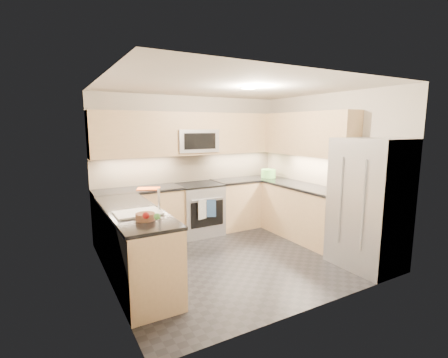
# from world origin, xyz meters

# --- Properties ---
(floor) EXTENTS (3.60, 3.20, 0.00)m
(floor) POSITION_xyz_m (0.00, 0.00, 0.00)
(floor) COLOR black
(floor) RESTS_ON ground
(ceiling) EXTENTS (3.60, 3.20, 0.02)m
(ceiling) POSITION_xyz_m (0.00, 0.00, 2.50)
(ceiling) COLOR beige
(ceiling) RESTS_ON wall_back
(wall_back) EXTENTS (3.60, 0.02, 2.50)m
(wall_back) POSITION_xyz_m (0.00, 1.60, 1.25)
(wall_back) COLOR beige
(wall_back) RESTS_ON floor
(wall_front) EXTENTS (3.60, 0.02, 2.50)m
(wall_front) POSITION_xyz_m (0.00, -1.60, 1.25)
(wall_front) COLOR beige
(wall_front) RESTS_ON floor
(wall_left) EXTENTS (0.02, 3.20, 2.50)m
(wall_left) POSITION_xyz_m (-1.80, 0.00, 1.25)
(wall_left) COLOR beige
(wall_left) RESTS_ON floor
(wall_right) EXTENTS (0.02, 3.20, 2.50)m
(wall_right) POSITION_xyz_m (1.80, 0.00, 1.25)
(wall_right) COLOR beige
(wall_right) RESTS_ON floor
(base_cab_back_left) EXTENTS (1.42, 0.60, 0.90)m
(base_cab_back_left) POSITION_xyz_m (-1.09, 1.30, 0.45)
(base_cab_back_left) COLOR #DDB785
(base_cab_back_left) RESTS_ON floor
(base_cab_back_right) EXTENTS (1.42, 0.60, 0.90)m
(base_cab_back_right) POSITION_xyz_m (1.09, 1.30, 0.45)
(base_cab_back_right) COLOR #DDB785
(base_cab_back_right) RESTS_ON floor
(base_cab_right) EXTENTS (0.60, 1.70, 0.90)m
(base_cab_right) POSITION_xyz_m (1.50, 0.15, 0.45)
(base_cab_right) COLOR #DDB785
(base_cab_right) RESTS_ON floor
(base_cab_peninsula) EXTENTS (0.60, 2.00, 0.90)m
(base_cab_peninsula) POSITION_xyz_m (-1.50, 0.00, 0.45)
(base_cab_peninsula) COLOR #DDB785
(base_cab_peninsula) RESTS_ON floor
(countertop_back_left) EXTENTS (1.42, 0.63, 0.04)m
(countertop_back_left) POSITION_xyz_m (-1.09, 1.30, 0.92)
(countertop_back_left) COLOR black
(countertop_back_left) RESTS_ON base_cab_back_left
(countertop_back_right) EXTENTS (1.42, 0.63, 0.04)m
(countertop_back_right) POSITION_xyz_m (1.09, 1.30, 0.92)
(countertop_back_right) COLOR black
(countertop_back_right) RESTS_ON base_cab_back_right
(countertop_right) EXTENTS (0.63, 1.70, 0.04)m
(countertop_right) POSITION_xyz_m (1.50, 0.15, 0.92)
(countertop_right) COLOR black
(countertop_right) RESTS_ON base_cab_right
(countertop_peninsula) EXTENTS (0.63, 2.00, 0.04)m
(countertop_peninsula) POSITION_xyz_m (-1.50, 0.00, 0.92)
(countertop_peninsula) COLOR black
(countertop_peninsula) RESTS_ON base_cab_peninsula
(upper_cab_back) EXTENTS (3.60, 0.35, 0.75)m
(upper_cab_back) POSITION_xyz_m (0.00, 1.43, 1.83)
(upper_cab_back) COLOR #DDB785
(upper_cab_back) RESTS_ON wall_back
(upper_cab_right) EXTENTS (0.35, 1.95, 0.75)m
(upper_cab_right) POSITION_xyz_m (1.62, 0.28, 1.83)
(upper_cab_right) COLOR #DDB785
(upper_cab_right) RESTS_ON wall_right
(backsplash_back) EXTENTS (3.60, 0.01, 0.51)m
(backsplash_back) POSITION_xyz_m (0.00, 1.60, 1.20)
(backsplash_back) COLOR tan
(backsplash_back) RESTS_ON wall_back
(backsplash_right) EXTENTS (0.01, 2.30, 0.51)m
(backsplash_right) POSITION_xyz_m (1.80, 0.45, 1.20)
(backsplash_right) COLOR tan
(backsplash_right) RESTS_ON wall_right
(gas_range) EXTENTS (0.76, 0.65, 0.91)m
(gas_range) POSITION_xyz_m (0.00, 1.28, 0.46)
(gas_range) COLOR #AAACB2
(gas_range) RESTS_ON floor
(range_cooktop) EXTENTS (0.76, 0.65, 0.03)m
(range_cooktop) POSITION_xyz_m (0.00, 1.28, 0.92)
(range_cooktop) COLOR black
(range_cooktop) RESTS_ON gas_range
(oven_door_glass) EXTENTS (0.62, 0.02, 0.45)m
(oven_door_glass) POSITION_xyz_m (0.00, 0.95, 0.45)
(oven_door_glass) COLOR black
(oven_door_glass) RESTS_ON gas_range
(oven_handle) EXTENTS (0.60, 0.02, 0.02)m
(oven_handle) POSITION_xyz_m (0.00, 0.93, 0.72)
(oven_handle) COLOR #B2B5BA
(oven_handle) RESTS_ON gas_range
(microwave) EXTENTS (0.76, 0.40, 0.40)m
(microwave) POSITION_xyz_m (0.00, 1.40, 1.70)
(microwave) COLOR #A2A3AA
(microwave) RESTS_ON upper_cab_back
(microwave_door) EXTENTS (0.60, 0.01, 0.28)m
(microwave_door) POSITION_xyz_m (0.00, 1.20, 1.70)
(microwave_door) COLOR black
(microwave_door) RESTS_ON microwave
(refrigerator) EXTENTS (0.70, 0.90, 1.80)m
(refrigerator) POSITION_xyz_m (1.45, -1.15, 0.90)
(refrigerator) COLOR #A8AAB0
(refrigerator) RESTS_ON floor
(fridge_handle_left) EXTENTS (0.02, 0.02, 1.20)m
(fridge_handle_left) POSITION_xyz_m (1.08, -1.33, 0.95)
(fridge_handle_left) COLOR #B2B5BA
(fridge_handle_left) RESTS_ON refrigerator
(fridge_handle_right) EXTENTS (0.02, 0.02, 1.20)m
(fridge_handle_right) POSITION_xyz_m (1.08, -0.97, 0.95)
(fridge_handle_right) COLOR #B2B5BA
(fridge_handle_right) RESTS_ON refrigerator
(sink_basin) EXTENTS (0.52, 0.38, 0.16)m
(sink_basin) POSITION_xyz_m (-1.50, -0.25, 0.88)
(sink_basin) COLOR white
(sink_basin) RESTS_ON base_cab_peninsula
(faucet) EXTENTS (0.03, 0.03, 0.28)m
(faucet) POSITION_xyz_m (-1.24, -0.25, 1.08)
(faucet) COLOR silver
(faucet) RESTS_ON countertop_peninsula
(utensil_bowl) EXTENTS (0.30, 0.30, 0.17)m
(utensil_bowl) POSITION_xyz_m (1.50, 1.20, 1.02)
(utensil_bowl) COLOR #67C152
(utensil_bowl) RESTS_ON countertop_back_right
(cutting_board) EXTENTS (0.43, 0.37, 0.01)m
(cutting_board) POSITION_xyz_m (-0.95, 1.20, 0.95)
(cutting_board) COLOR #E85115
(cutting_board) RESTS_ON countertop_back_left
(fruit_basket) EXTENTS (0.28, 0.28, 0.08)m
(fruit_basket) POSITION_xyz_m (-1.50, -0.55, 0.98)
(fruit_basket) COLOR #966246
(fruit_basket) RESTS_ON countertop_peninsula
(fruit_apple) EXTENTS (0.07, 0.07, 0.07)m
(fruit_apple) POSITION_xyz_m (-1.55, -0.78, 1.05)
(fruit_apple) COLOR #9D1412
(fruit_apple) RESTS_ON fruit_basket
(fruit_pear) EXTENTS (0.07, 0.07, 0.07)m
(fruit_pear) POSITION_xyz_m (-1.46, -0.87, 1.05)
(fruit_pear) COLOR #50A044
(fruit_pear) RESTS_ON fruit_basket
(dish_towel_check) EXTENTS (0.17, 0.06, 0.33)m
(dish_towel_check) POSITION_xyz_m (-0.11, 0.91, 0.55)
(dish_towel_check) COLOR silver
(dish_towel_check) RESTS_ON oven_handle
(dish_towel_blue) EXTENTS (0.15, 0.07, 0.31)m
(dish_towel_blue) POSITION_xyz_m (0.06, 0.91, 0.55)
(dish_towel_blue) COLOR #325489
(dish_towel_blue) RESTS_ON oven_handle
(fruit_orange) EXTENTS (0.06, 0.06, 0.06)m
(fruit_orange) POSITION_xyz_m (-1.46, -0.85, 1.05)
(fruit_orange) COLOR orange
(fruit_orange) RESTS_ON fruit_basket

